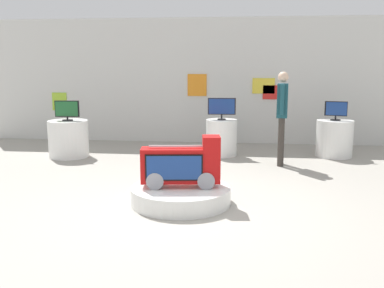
# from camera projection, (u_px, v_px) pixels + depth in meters

# --- Properties ---
(ground_plane) EXTENTS (30.00, 30.00, 0.00)m
(ground_plane) POSITION_uv_depth(u_px,v_px,m) (191.00, 210.00, 6.06)
(ground_plane) COLOR #9E998E
(back_wall_display) EXTENTS (12.14, 0.13, 3.10)m
(back_wall_display) POSITION_uv_depth(u_px,v_px,m) (217.00, 81.00, 11.08)
(back_wall_display) COLOR silver
(back_wall_display) RESTS_ON ground
(main_display_pedestal) EXTENTS (1.42, 1.42, 0.25)m
(main_display_pedestal) POSITION_uv_depth(u_px,v_px,m) (181.00, 195.00, 6.32)
(main_display_pedestal) COLOR white
(main_display_pedestal) RESTS_ON ground
(novelty_firetruck_tv) EXTENTS (1.14, 0.47, 0.73)m
(novelty_firetruck_tv) POSITION_uv_depth(u_px,v_px,m) (182.00, 166.00, 6.24)
(novelty_firetruck_tv) COLOR gray
(novelty_firetruck_tv) RESTS_ON main_display_pedestal
(display_pedestal_left_rear) EXTENTS (0.67, 0.67, 0.79)m
(display_pedestal_left_rear) POSITION_uv_depth(u_px,v_px,m) (221.00, 138.00, 9.65)
(display_pedestal_left_rear) COLOR white
(display_pedestal_left_rear) RESTS_ON ground
(tv_on_left_rear) EXTENTS (0.60, 0.18, 0.47)m
(tv_on_left_rear) POSITION_uv_depth(u_px,v_px,m) (222.00, 107.00, 9.52)
(tv_on_left_rear) COLOR black
(tv_on_left_rear) RESTS_ON display_pedestal_left_rear
(display_pedestal_center_rear) EXTENTS (0.77, 0.77, 0.79)m
(display_pedestal_center_rear) POSITION_uv_depth(u_px,v_px,m) (334.00, 138.00, 9.53)
(display_pedestal_center_rear) COLOR white
(display_pedestal_center_rear) RESTS_ON ground
(tv_on_center_rear) EXTENTS (0.46, 0.21, 0.40)m
(tv_on_center_rear) POSITION_uv_depth(u_px,v_px,m) (336.00, 110.00, 9.42)
(tv_on_center_rear) COLOR black
(tv_on_center_rear) RESTS_ON display_pedestal_center_rear
(display_pedestal_right_rear) EXTENTS (0.84, 0.84, 0.79)m
(display_pedestal_right_rear) POSITION_uv_depth(u_px,v_px,m) (69.00, 139.00, 9.49)
(display_pedestal_right_rear) COLOR white
(display_pedestal_right_rear) RESTS_ON ground
(tv_on_right_rear) EXTENTS (0.52, 0.23, 0.42)m
(tv_on_right_rear) POSITION_uv_depth(u_px,v_px,m) (67.00, 110.00, 9.38)
(tv_on_right_rear) COLOR black
(tv_on_right_rear) RESTS_ON display_pedestal_right_rear
(shopper_browsing_near_truck) EXTENTS (0.24, 0.56, 1.82)m
(shopper_browsing_near_truck) POSITION_uv_depth(u_px,v_px,m) (282.00, 111.00, 8.58)
(shopper_browsing_near_truck) COLOR #38332D
(shopper_browsing_near_truck) RESTS_ON ground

